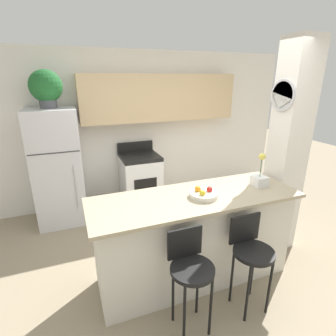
% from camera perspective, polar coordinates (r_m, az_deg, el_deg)
% --- Properties ---
extents(ground_plane, '(14.00, 14.00, 0.00)m').
position_cam_1_polar(ground_plane, '(3.22, 5.40, -22.21)').
color(ground_plane, gray).
extents(wall_back, '(5.60, 0.38, 2.55)m').
position_cam_1_polar(wall_back, '(4.53, -4.74, 11.17)').
color(wall_back, white).
rests_on(wall_back, ground_plane).
extents(pillar_right, '(0.38, 0.34, 2.55)m').
position_cam_1_polar(pillar_right, '(3.46, 24.53, 3.35)').
color(pillar_right, white).
rests_on(pillar_right, ground_plane).
extents(counter_bar, '(2.16, 0.74, 0.99)m').
position_cam_1_polar(counter_bar, '(2.91, 5.71, -14.83)').
color(counter_bar, silver).
rests_on(counter_bar, ground_plane).
extents(refrigerator, '(0.68, 0.68, 1.72)m').
position_cam_1_polar(refrigerator, '(4.20, -22.90, 0.09)').
color(refrigerator, silver).
rests_on(refrigerator, ground_plane).
extents(stove_range, '(0.62, 0.62, 1.07)m').
position_cam_1_polar(stove_range, '(4.49, -6.00, -2.68)').
color(stove_range, white).
rests_on(stove_range, ground_plane).
extents(bar_stool_left, '(0.37, 0.37, 0.93)m').
position_cam_1_polar(bar_stool_left, '(2.35, 4.86, -20.84)').
color(bar_stool_left, black).
rests_on(bar_stool_left, ground_plane).
extents(bar_stool_right, '(0.37, 0.37, 0.93)m').
position_cam_1_polar(bar_stool_right, '(2.63, 17.59, -16.88)').
color(bar_stool_right, black).
rests_on(bar_stool_right, ground_plane).
extents(potted_plant_on_fridge, '(0.43, 0.43, 0.51)m').
position_cam_1_polar(potted_plant_on_fridge, '(4.00, -25.05, 15.63)').
color(potted_plant_on_fridge, '#4C4C51').
rests_on(potted_plant_on_fridge, refrigerator).
extents(orchid_vase, '(0.15, 0.15, 0.37)m').
position_cam_1_polar(orchid_vase, '(3.04, 19.32, -2.06)').
color(orchid_vase, white).
rests_on(orchid_vase, counter_bar).
extents(fruit_bowl, '(0.29, 0.29, 0.10)m').
position_cam_1_polar(fruit_bowl, '(2.65, 7.74, -5.61)').
color(fruit_bowl, silver).
rests_on(fruit_bowl, counter_bar).
extents(trash_bin, '(0.28, 0.28, 0.38)m').
position_cam_1_polar(trash_bin, '(4.25, -14.15, -8.55)').
color(trash_bin, '#59595B').
rests_on(trash_bin, ground_plane).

